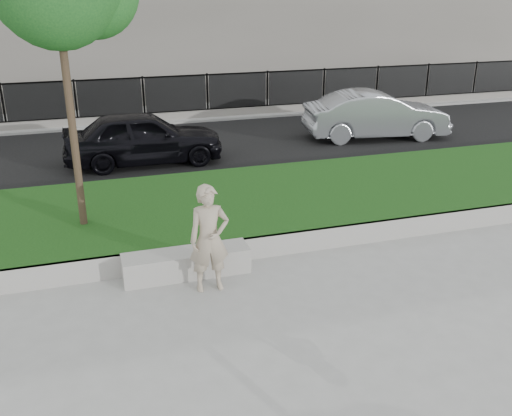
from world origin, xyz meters
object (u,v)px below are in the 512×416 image
object	(u,v)px
man	(209,239)
book	(214,245)
stone_bench	(187,263)
car_silver	(376,115)
car_dark	(143,137)

from	to	relation	value
man	book	distance (m)	0.78
stone_bench	man	bearing A→B (deg)	-63.75
book	car_silver	bearing A→B (deg)	26.91
man	book	xyz separation A→B (m)	(0.21, 0.62, -0.42)
stone_bench	book	size ratio (longest dim) A/B	8.94
man	car_dark	size ratio (longest dim) A/B	0.42
book	car_dark	xyz separation A→B (m)	(-0.34, 6.37, 0.30)
book	car_dark	size ratio (longest dim) A/B	0.06
stone_bench	car_silver	xyz separation A→B (m)	(7.24, 7.02, 0.54)
man	book	size ratio (longest dim) A/B	7.39
stone_bench	car_dark	distance (m)	6.46
book	car_silver	xyz separation A→B (m)	(6.76, 6.95, 0.32)
car_dark	man	bearing A→B (deg)	-178.33
car_dark	car_silver	bearing A→B (deg)	-84.78
stone_bench	man	world-z (taller)	man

